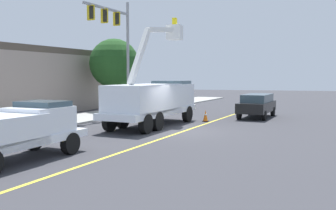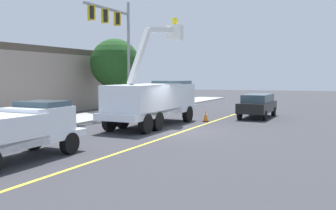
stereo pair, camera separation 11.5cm
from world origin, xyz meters
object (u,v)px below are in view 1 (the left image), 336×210
object	(u,v)px
utility_bucket_truck	(153,99)
service_pickup_truck	(13,130)
traffic_cone_mid_front	(205,116)
traffic_signal_mast	(116,35)
passing_minivan	(257,104)

from	to	relation	value
utility_bucket_truck	service_pickup_truck	xyz separation A→B (m)	(-10.47, 1.88, -0.49)
traffic_cone_mid_front	utility_bucket_truck	bearing A→B (deg)	137.11
traffic_cone_mid_front	traffic_signal_mast	xyz separation A→B (m)	(2.01, 7.10, 5.64)
passing_minivan	traffic_signal_mast	xyz separation A→B (m)	(-1.40, 10.27, 5.04)
utility_bucket_truck	traffic_signal_mast	distance (m)	7.93
service_pickup_truck	traffic_signal_mast	bearing A→B (deg)	9.38
service_pickup_truck	traffic_cone_mid_front	world-z (taller)	service_pickup_truck
utility_bucket_truck	traffic_signal_mast	world-z (taller)	traffic_signal_mast
passing_minivan	service_pickup_truck	bearing A→B (deg)	155.26
utility_bucket_truck	traffic_cone_mid_front	world-z (taller)	utility_bucket_truck
utility_bucket_truck	service_pickup_truck	world-z (taller)	utility_bucket_truck
traffic_cone_mid_front	passing_minivan	bearing A→B (deg)	-42.86
service_pickup_truck	traffic_cone_mid_front	bearing A→B (deg)	-18.85
passing_minivan	traffic_cone_mid_front	world-z (taller)	passing_minivan
service_pickup_truck	traffic_signal_mast	world-z (taller)	traffic_signal_mast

